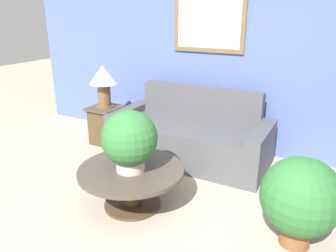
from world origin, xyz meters
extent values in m
cube|color=#5166A8|center=(0.00, 2.82, 1.30)|extent=(7.54, 0.06, 2.60)
cube|color=brown|center=(-0.69, 2.77, 1.73)|extent=(1.02, 0.03, 0.74)
cube|color=#B2BCC6|center=(-0.69, 2.76, 1.73)|extent=(0.90, 0.01, 0.62)
cube|color=#4C4C51|center=(-0.67, 2.15, 0.25)|extent=(1.72, 0.92, 0.49)
cube|color=#4C4C51|center=(-0.67, 2.53, 0.71)|extent=(1.72, 0.16, 0.43)
cube|color=#4C4C51|center=(-1.62, 2.15, 0.30)|extent=(0.18, 0.92, 0.59)
cube|color=#4C4C51|center=(0.28, 2.15, 0.30)|extent=(0.18, 0.92, 0.59)
cylinder|color=#4C3823|center=(-0.70, 0.86, 0.01)|extent=(0.58, 0.58, 0.03)
cylinder|color=#4C3823|center=(-0.70, 0.86, 0.21)|extent=(0.19, 0.19, 0.36)
cylinder|color=#473D33|center=(-0.70, 0.86, 0.41)|extent=(1.06, 1.06, 0.04)
cube|color=#4C3823|center=(-2.00, 2.10, 0.27)|extent=(0.38, 0.38, 0.53)
cube|color=#473D33|center=(-2.00, 2.10, 0.55)|extent=(0.45, 0.45, 0.03)
cylinder|color=brown|center=(-2.00, 2.10, 0.58)|extent=(0.26, 0.26, 0.02)
cylinder|color=brown|center=(-2.00, 2.10, 0.75)|extent=(0.19, 0.19, 0.32)
cone|color=beige|center=(-2.00, 2.10, 1.04)|extent=(0.40, 0.40, 0.27)
cylinder|color=beige|center=(-0.68, 0.83, 0.49)|extent=(0.28, 0.28, 0.13)
sphere|color=#2D6B33|center=(-0.68, 0.83, 0.76)|extent=(0.54, 0.54, 0.54)
cylinder|color=brown|center=(0.86, 1.02, 0.11)|extent=(0.26, 0.26, 0.22)
sphere|color=#2D6B33|center=(0.86, 1.02, 0.47)|extent=(0.66, 0.66, 0.66)
camera|label=1|loc=(1.00, -1.55, 1.90)|focal=35.00mm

